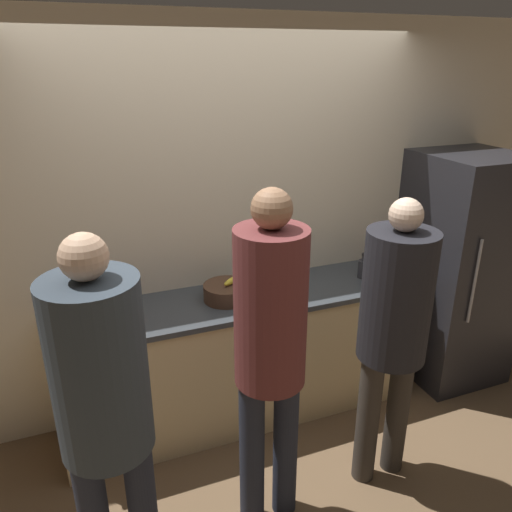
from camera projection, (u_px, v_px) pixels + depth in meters
ground_plane at (263, 440)px, 3.28m from camera, size 14.00×14.00×0.00m
wall_back at (230, 224)px, 3.33m from camera, size 5.20×0.06×2.60m
counter at (245, 355)px, 3.40m from camera, size 2.43×0.60×0.90m
refrigerator at (458, 269)px, 3.73m from camera, size 0.68×0.73×1.73m
person_left at (103, 399)px, 1.98m from camera, size 0.38×0.38×1.78m
person_center at (270, 341)px, 2.35m from camera, size 0.34×0.34×1.84m
person_right at (394, 321)px, 2.66m from camera, size 0.37×0.37×1.71m
fruit_bowl at (227, 292)px, 3.16m from camera, size 0.29×0.29×0.14m
utensil_crock at (372, 262)px, 3.56m from camera, size 0.11×0.11×0.30m
bottle_dark at (364, 268)px, 3.47m from camera, size 0.08×0.08×0.18m
bottle_red at (130, 304)px, 2.93m from camera, size 0.06×0.06×0.21m
cup_red at (380, 261)px, 3.67m from camera, size 0.09×0.09×0.08m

